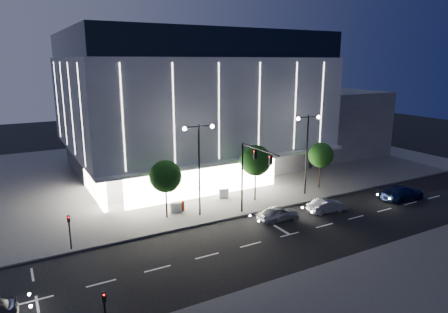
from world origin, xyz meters
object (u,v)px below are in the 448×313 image
street_lamp_east (307,143)px  ped_signal_near (105,310)px  barrier_b (176,208)px  barrier_d (224,193)px  street_lamp_west (199,157)px  car_second (327,206)px  ped_signal_far (69,229)px  car_lead (278,214)px  tree_right (321,156)px  barrier_a (179,206)px  traffic_mast (251,167)px  tree_mid (256,162)px  car_third (402,193)px  tree_left (166,178)px

street_lamp_east → ped_signal_near: 28.70m
barrier_b → barrier_d: same height
street_lamp_west → car_second: (11.50, -5.08, -5.29)m
ped_signal_far → car_lead: bearing=-9.4°
car_lead → car_second: car_lead is taller
ped_signal_far → tree_right: 28.21m
street_lamp_east → barrier_d: 10.59m
ped_signal_near → car_lead: bearing=26.6°
tree_right → barrier_b: bearing=177.6°
street_lamp_east → barrier_a: street_lamp_east is taller
traffic_mast → barrier_d: traffic_mast is taller
traffic_mast → tree_right: 12.63m
car_second → barrier_b: car_second is taller
tree_mid → car_lead: bearing=-100.6°
ped_signal_far → car_third: 33.55m
tree_mid → barrier_d: size_ratio=5.59×
barrier_a → barrier_b: (-0.35, -0.18, 0.00)m
tree_left → car_lead: size_ratio=1.39×
ped_signal_near → tree_right: size_ratio=0.54×
tree_right → barrier_b: tree_right is taller
ped_signal_near → car_second: ped_signal_near is taller
ped_signal_near → car_lead: size_ratio=0.73×
tree_left → barrier_d: tree_left is taller
traffic_mast → ped_signal_near: size_ratio=2.36×
street_lamp_west → ped_signal_near: size_ratio=3.00×
street_lamp_west → car_lead: street_lamp_west is taller
street_lamp_east → car_lead: bearing=-147.3°
ped_signal_near → tree_right: bearing=27.4°
ped_signal_far → barrier_a: 11.23m
ped_signal_near → traffic_mast: bearing=34.1°
street_lamp_east → tree_mid: (-5.97, 1.02, -1.62)m
barrier_a → car_third: bearing=-12.4°
car_lead → barrier_d: bearing=12.7°
barrier_b → ped_signal_near: bearing=-103.6°
tree_mid → barrier_b: (-8.76, 0.73, -3.68)m
street_lamp_east → street_lamp_west: bearing=180.0°
traffic_mast → car_second: bearing=-17.9°
street_lamp_east → car_third: size_ratio=1.70×
tree_right → barrier_d: 12.24m
tree_right → car_third: (5.16, -7.28, -3.12)m
ped_signal_near → tree_mid: 24.06m
street_lamp_west → barrier_d: size_ratio=8.18×
street_lamp_west → street_lamp_east: bearing=0.0°
street_lamp_east → barrier_b: (-14.74, 1.75, -5.31)m
ped_signal_far → ped_signal_near: (0.00, -12.00, 0.00)m
barrier_a → barrier_b: bearing=-145.7°
car_third → barrier_d: car_third is taller
tree_mid → car_second: 8.41m
tree_mid → tree_right: (9.00, -0.00, -0.45)m
tree_left → tree_right: bearing=-0.0°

